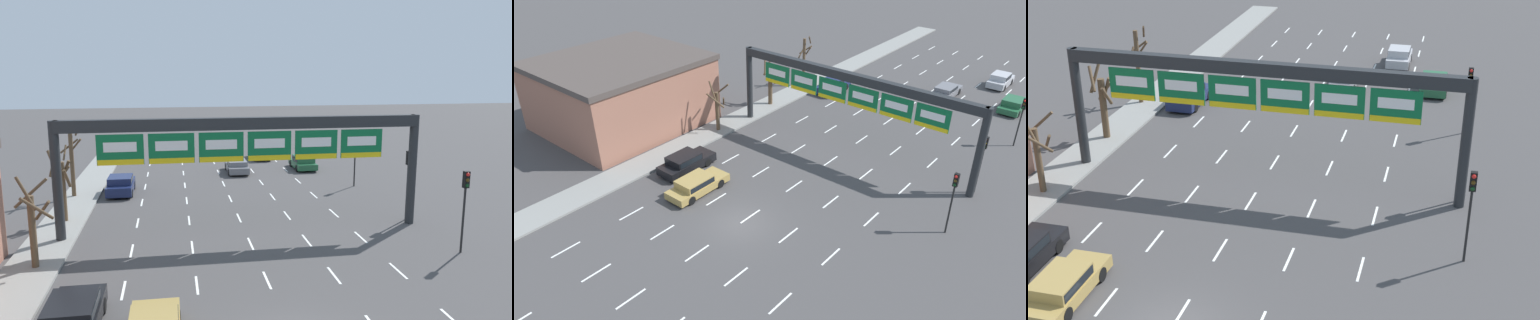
% 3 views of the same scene
% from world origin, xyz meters
% --- Properties ---
extents(lane_dashes, '(13.32, 67.00, 0.01)m').
position_xyz_m(lane_dashes, '(0.00, 13.50, 0.00)').
color(lane_dashes, white).
rests_on(lane_dashes, ground_plane).
extents(sign_gantry, '(21.95, 0.70, 7.00)m').
position_xyz_m(sign_gantry, '(0.00, 13.08, 5.59)').
color(sign_gantry, '#232628').
rests_on(sign_gantry, ground_plane).
extents(car_gold, '(1.90, 4.88, 1.30)m').
position_xyz_m(car_gold, '(-5.05, 0.78, 0.71)').
color(car_gold, '#A88947').
rests_on(car_gold, ground_plane).
extents(car_navy, '(1.98, 4.40, 1.46)m').
position_xyz_m(car_navy, '(-8.37, 23.95, 0.78)').
color(car_navy, '#19234C').
rests_on(car_navy, ground_plane).
extents(car_green, '(1.98, 4.17, 1.36)m').
position_xyz_m(car_green, '(8.39, 31.01, 0.73)').
color(car_green, '#235B38').
rests_on(car_green, ground_plane).
extents(car_silver, '(1.89, 4.09, 1.51)m').
position_xyz_m(car_silver, '(5.19, 37.15, 0.80)').
color(car_silver, '#B7B7BC').
rests_on(car_silver, ground_plane).
extents(car_grey, '(1.90, 4.45, 1.22)m').
position_xyz_m(car_grey, '(1.73, 30.44, 0.67)').
color(car_grey, slate).
rests_on(car_grey, ground_plane).
extents(traffic_light_near_gantry, '(0.30, 0.35, 4.51)m').
position_xyz_m(traffic_light_near_gantry, '(11.06, 7.78, 3.22)').
color(traffic_light_near_gantry, black).
rests_on(traffic_light_near_gantry, ground_plane).
extents(traffic_light_mid_block, '(0.30, 0.35, 4.60)m').
position_xyz_m(traffic_light_mid_block, '(10.79, 13.79, 3.28)').
color(traffic_light_mid_block, black).
rests_on(traffic_light_mid_block, ground_plane).
extents(traffic_light_far_end, '(0.30, 0.35, 4.40)m').
position_xyz_m(traffic_light_far_end, '(10.79, 23.32, 3.15)').
color(traffic_light_far_end, black).
rests_on(traffic_light_far_end, ground_plane).
extents(tree_bare_closest, '(2.10, 2.12, 4.70)m').
position_xyz_m(tree_bare_closest, '(-11.06, 9.16, 2.42)').
color(tree_bare_closest, brown).
rests_on(tree_bare_closest, sidewalk_left).
extents(tree_bare_second, '(1.79, 1.48, 5.64)m').
position_xyz_m(tree_bare_second, '(-11.81, 23.38, 3.03)').
color(tree_bare_second, brown).
rests_on(tree_bare_second, sidewalk_left).
extents(tree_bare_third, '(1.44, 1.58, 4.90)m').
position_xyz_m(tree_bare_third, '(-11.27, 16.88, 2.52)').
color(tree_bare_third, brown).
rests_on(tree_bare_third, sidewalk_left).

